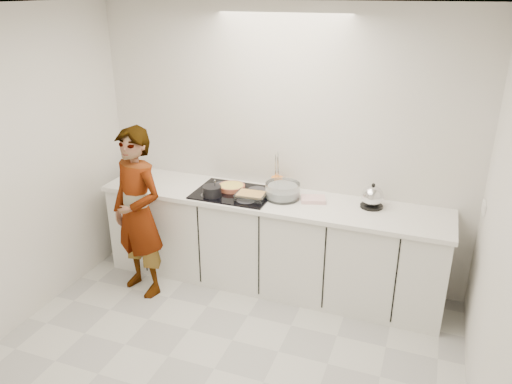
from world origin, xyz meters
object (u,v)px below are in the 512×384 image
(baking_dish, at_px, (251,195))
(kettle, at_px, (372,197))
(cook, at_px, (138,213))
(utensil_crock, at_px, (277,184))
(hob, at_px, (234,193))
(mixing_bowl, at_px, (283,191))
(saucepan, at_px, (212,191))
(tart_dish, at_px, (232,187))

(baking_dish, xyz_separation_m, kettle, (1.05, 0.22, 0.05))
(kettle, xyz_separation_m, cook, (-1.99, -0.63, -0.20))
(kettle, distance_m, utensil_crock, 0.90)
(hob, height_order, kettle, kettle)
(mixing_bowl, bearing_deg, baking_dish, -152.63)
(mixing_bowl, bearing_deg, cook, -155.57)
(saucepan, distance_m, kettle, 1.43)
(hob, height_order, baking_dish, baking_dish)
(mixing_bowl, relative_size, utensil_crock, 3.00)
(tart_dish, bearing_deg, saucepan, -115.49)
(saucepan, bearing_deg, hob, 45.46)
(utensil_crock, relative_size, cook, 0.09)
(kettle, distance_m, cook, 2.10)
(hob, relative_size, baking_dish, 2.61)
(saucepan, bearing_deg, utensil_crock, 35.40)
(hob, xyz_separation_m, kettle, (1.25, 0.13, 0.09))
(baking_dish, xyz_separation_m, mixing_bowl, (0.26, 0.13, 0.02))
(kettle, xyz_separation_m, utensil_crock, (-0.90, 0.07, -0.03))
(baking_dish, distance_m, utensil_crock, 0.33)
(saucepan, xyz_separation_m, baking_dish, (0.35, 0.07, -0.02))
(kettle, bearing_deg, tart_dish, -176.85)
(hob, distance_m, saucepan, 0.22)
(saucepan, relative_size, cook, 0.13)
(hob, relative_size, cook, 0.45)
(baking_dish, relative_size, utensil_crock, 2.00)
(baking_dish, bearing_deg, saucepan, -168.65)
(utensil_crock, xyz_separation_m, cook, (-1.10, -0.70, -0.18))
(baking_dish, distance_m, cook, 1.04)
(baking_dish, relative_size, kettle, 1.23)
(saucepan, relative_size, mixing_bowl, 0.50)
(tart_dish, xyz_separation_m, kettle, (1.30, 0.07, 0.06))
(tart_dish, height_order, cook, cook)
(tart_dish, bearing_deg, mixing_bowl, -1.28)
(kettle, bearing_deg, mixing_bowl, -174.03)
(hob, xyz_separation_m, mixing_bowl, (0.46, 0.05, 0.06))
(tart_dish, xyz_separation_m, baking_dish, (0.25, -0.14, 0.01))
(hob, xyz_separation_m, tart_dish, (-0.05, 0.06, 0.03))
(tart_dish, relative_size, mixing_bowl, 0.69)
(saucepan, bearing_deg, kettle, 11.56)
(tart_dish, distance_m, cook, 0.90)
(tart_dish, xyz_separation_m, utensil_crock, (0.40, 0.15, 0.03))
(saucepan, relative_size, baking_dish, 0.75)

